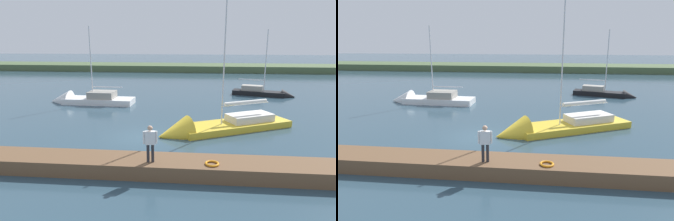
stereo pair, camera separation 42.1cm
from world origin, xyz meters
TOP-DOWN VIEW (x-y plane):
  - ground_plane at (0.00, 0.00)m, footprint 200.00×200.00m
  - far_shoreline at (0.00, -41.25)m, footprint 180.00×8.00m
  - dock_pier at (0.00, 5.17)m, footprint 24.64×1.93m
  - life_ring_buoy at (-4.32, 5.56)m, footprint 0.66×0.66m
  - sailboat_inner_slip at (7.54, -9.83)m, footprint 8.57×2.59m
  - sailboat_outer_mooring at (-4.66, -1.65)m, footprint 10.00×6.66m
  - sailboat_mid_channel at (-11.36, -15.46)m, footprint 6.92×3.43m
  - person_on_dock at (-1.46, 5.53)m, footprint 0.66×0.29m

SIDE VIEW (x-z plane):
  - ground_plane at x=0.00m, z-range 0.00..0.00m
  - far_shoreline at x=0.00m, z-range -1.20..1.20m
  - sailboat_outer_mooring at x=-4.66m, z-range -5.58..5.97m
  - sailboat_mid_channel at x=-11.36m, z-range -3.80..4.19m
  - sailboat_inner_slip at x=7.54m, z-range -4.01..4.48m
  - dock_pier at x=0.00m, z-range 0.00..0.73m
  - life_ring_buoy at x=-4.32m, z-range 0.73..0.83m
  - person_on_dock at x=-1.46m, z-range 0.87..2.65m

